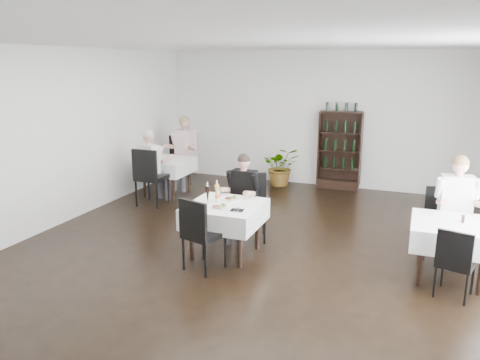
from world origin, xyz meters
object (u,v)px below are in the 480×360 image
diner_main (242,191)px  wine_shelf (340,151)px  potted_tree (281,166)px  main_table (225,214)px

diner_main → wine_shelf: bearing=76.4°
wine_shelf → diner_main: size_ratio=1.27×
wine_shelf → potted_tree: wine_shelf is taller
diner_main → potted_tree: bearing=96.2°
main_table → potted_tree: size_ratio=1.16×
wine_shelf → diner_main: 3.78m
main_table → potted_tree: 4.14m
wine_shelf → potted_tree: bearing=-171.1°
potted_tree → diner_main: diner_main is taller
main_table → diner_main: (0.01, 0.64, 0.18)m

